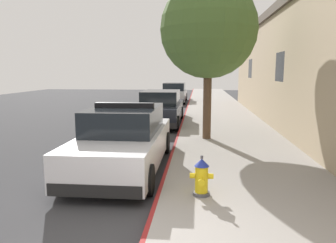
# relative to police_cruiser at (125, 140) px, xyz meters

# --- Properties ---
(ground_plane) EXTENTS (32.82, 60.00, 0.20)m
(ground_plane) POSITION_rel_police_cruiser_xyz_m (-2.99, 5.82, -0.84)
(ground_plane) COLOR #353538
(sidewalk_pavement) EXTENTS (3.72, 60.00, 0.16)m
(sidewalk_pavement) POSITION_rel_police_cruiser_xyz_m (3.01, 5.82, -0.66)
(sidewalk_pavement) COLOR gray
(sidewalk_pavement) RESTS_ON ground
(curb_painted_edge) EXTENTS (0.08, 60.00, 0.16)m
(curb_painted_edge) POSITION_rel_police_cruiser_xyz_m (1.12, 5.82, -0.66)
(curb_painted_edge) COLOR maroon
(curb_painted_edge) RESTS_ON ground
(police_cruiser) EXTENTS (1.94, 4.84, 1.68)m
(police_cruiser) POSITION_rel_police_cruiser_xyz_m (0.00, 0.00, 0.00)
(police_cruiser) COLOR white
(police_cruiser) RESTS_ON ground
(parked_car_silver_ahead) EXTENTS (1.94, 4.84, 1.56)m
(parked_car_silver_ahead) POSITION_rel_police_cruiser_xyz_m (0.08, 7.10, -0.00)
(parked_car_silver_ahead) COLOR black
(parked_car_silver_ahead) RESTS_ON ground
(parked_car_dark_far) EXTENTS (1.94, 4.84, 1.56)m
(parked_car_dark_far) POSITION_rel_police_cruiser_xyz_m (-0.11, 17.98, -0.00)
(parked_car_dark_far) COLOR #B2B5BA
(parked_car_dark_far) RESTS_ON ground
(fire_hydrant) EXTENTS (0.44, 0.40, 0.76)m
(fire_hydrant) POSITION_rel_police_cruiser_xyz_m (1.92, -2.03, -0.23)
(fire_hydrant) COLOR #4C4C51
(fire_hydrant) RESTS_ON sidewalk_pavement
(street_tree) EXTENTS (3.22, 3.22, 5.27)m
(street_tree) POSITION_rel_police_cruiser_xyz_m (2.14, 3.19, 3.06)
(street_tree) COLOR brown
(street_tree) RESTS_ON sidewalk_pavement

